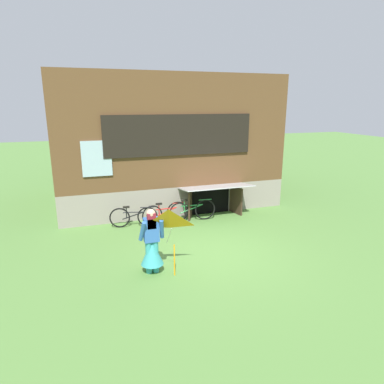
{
  "coord_description": "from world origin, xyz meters",
  "views": [
    {
      "loc": [
        -3.1,
        -7.64,
        3.83
      ],
      "look_at": [
        -0.26,
        0.94,
        1.41
      ],
      "focal_mm": 31.3,
      "sensor_mm": 36.0,
      "label": 1
    }
  ],
  "objects_px": {
    "bicycle_green": "(191,210)",
    "bicycle_red": "(166,213)",
    "bicycle_black": "(134,217)",
    "kite": "(169,227)",
    "person": "(152,247)"
  },
  "relations": [
    {
      "from": "person",
      "to": "bicycle_red",
      "type": "bearing_deg",
      "value": 78.73
    },
    {
      "from": "bicycle_green",
      "to": "bicycle_red",
      "type": "relative_size",
      "value": 1.05
    },
    {
      "from": "bicycle_red",
      "to": "kite",
      "type": "bearing_deg",
      "value": -105.28
    },
    {
      "from": "bicycle_red",
      "to": "bicycle_black",
      "type": "distance_m",
      "value": 1.04
    },
    {
      "from": "bicycle_green",
      "to": "bicycle_red",
      "type": "xyz_separation_m",
      "value": [
        -0.87,
        0.0,
        -0.02
      ]
    },
    {
      "from": "kite",
      "to": "bicycle_red",
      "type": "xyz_separation_m",
      "value": [
        0.8,
        3.56,
        -0.92
      ]
    },
    {
      "from": "person",
      "to": "bicycle_black",
      "type": "xyz_separation_m",
      "value": [
        0.04,
        3.1,
        -0.31
      ]
    },
    {
      "from": "kite",
      "to": "bicycle_green",
      "type": "bearing_deg",
      "value": 64.82
    },
    {
      "from": "person",
      "to": "kite",
      "type": "distance_m",
      "value": 0.84
    },
    {
      "from": "person",
      "to": "bicycle_green",
      "type": "distance_m",
      "value": 3.65
    },
    {
      "from": "bicycle_green",
      "to": "bicycle_black",
      "type": "relative_size",
      "value": 1.11
    },
    {
      "from": "kite",
      "to": "bicycle_black",
      "type": "xyz_separation_m",
      "value": [
        -0.24,
        3.58,
        -0.94
      ]
    },
    {
      "from": "person",
      "to": "kite",
      "type": "relative_size",
      "value": 0.97
    },
    {
      "from": "bicycle_black",
      "to": "bicycle_green",
      "type": "bearing_deg",
      "value": 10.69
    },
    {
      "from": "person",
      "to": "kite",
      "type": "height_order",
      "value": "kite"
    }
  ]
}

